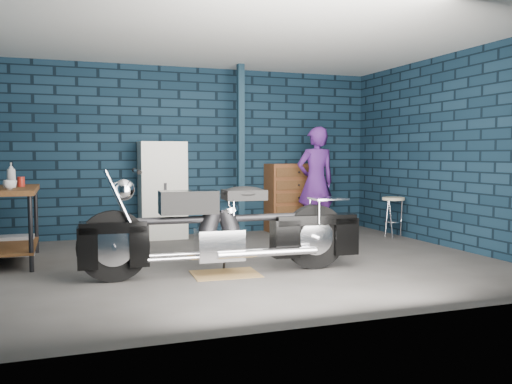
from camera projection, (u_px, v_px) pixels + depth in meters
ground at (247, 262)px, 6.55m from camera, size 6.00×6.00×0.00m
room_walls at (233, 108)px, 6.94m from camera, size 6.02×5.01×2.71m
support_post at (241, 151)px, 8.47m from camera, size 0.10×0.10×2.70m
workbench at (11, 225)px, 6.48m from camera, size 0.60×1.40×0.91m
drip_mat at (226, 274)px, 5.89m from camera, size 0.74×0.57×0.01m
motorcycle at (225, 222)px, 5.85m from camera, size 2.65×0.84×1.15m
person at (316, 182)px, 8.59m from camera, size 0.64×0.42×1.74m
storage_bin at (17, 246)px, 6.98m from camera, size 0.42×0.30×0.26m
locker at (163, 190)px, 8.38m from camera, size 0.70×0.50×1.50m
tool_chest at (293, 198)px, 9.13m from camera, size 0.86×0.48×1.14m
shop_stool at (393, 217)px, 8.48m from camera, size 0.43×0.43×0.63m
cup_a at (9, 185)px, 6.12m from camera, size 0.15×0.15×0.10m
cup_b at (13, 184)px, 6.40m from camera, size 0.12×0.12×0.09m
mug_red at (21, 182)px, 6.60m from camera, size 0.11×0.11×0.12m
bottle at (11, 174)px, 6.82m from camera, size 0.13×0.13×0.29m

